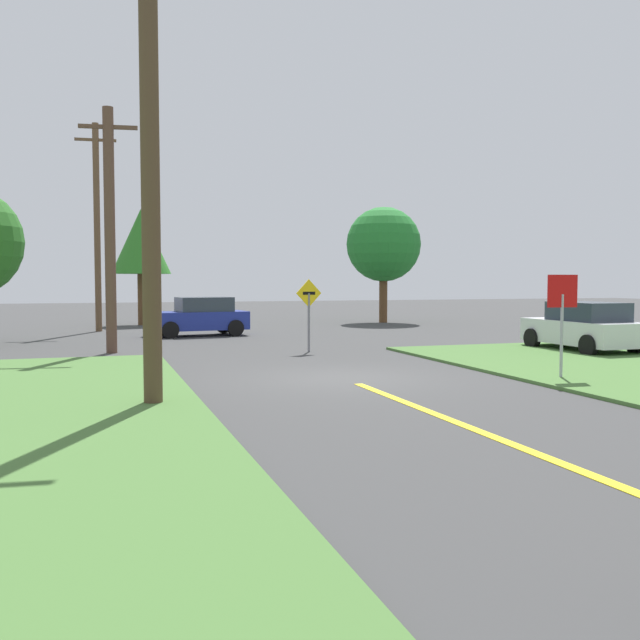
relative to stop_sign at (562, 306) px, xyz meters
The scene contains 11 objects.
ground_plane 5.36m from the stop_sign, 158.05° to the left, with size 120.00×120.00×0.00m, color #3C3C3C.
lane_stripe_center 7.90m from the stop_sign, 127.60° to the right, with size 0.20×14.00×0.01m, color yellow.
stop_sign is the anchor object (origin of this frame).
car_approaching_junction 16.85m from the stop_sign, 111.23° to the left, with size 4.18×2.29×1.62m.
car_on_crossroad 7.21m from the stop_sign, 47.43° to the left, with size 2.06×4.17×1.62m.
utility_pole_near 9.75m from the stop_sign, behind, with size 1.80×0.34×9.12m.
utility_pole_mid 13.87m from the stop_sign, 135.63° to the left, with size 1.80×0.36×7.76m.
utility_pole_far 22.30m from the stop_sign, 117.24° to the left, with size 1.80×0.28×9.37m.
direction_sign 8.78m from the stop_sign, 114.82° to the left, with size 0.90×0.20×2.36m.
oak_tree_left 22.59m from the stop_sign, 77.37° to the left, with size 4.09×4.09×6.35m.
pine_tree_center 25.07m from the stop_sign, 108.55° to the left, with size 3.03×3.03×6.00m.
Camera 1 is at (-5.59, -15.43, 2.32)m, focal length 39.06 mm.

